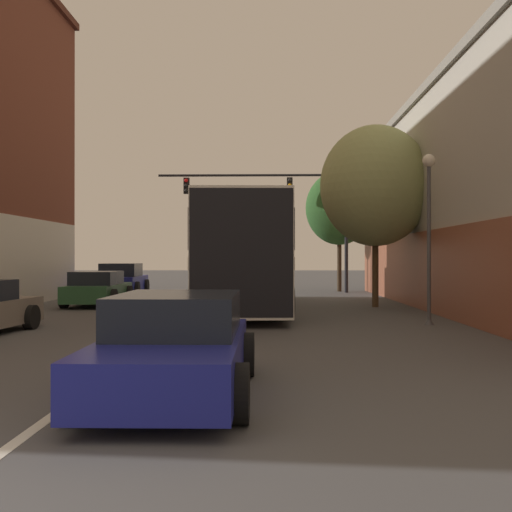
{
  "coord_description": "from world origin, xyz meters",
  "views": [
    {
      "loc": [
        2.36,
        -3.4,
        1.72
      ],
      "look_at": [
        1.96,
        15.08,
        1.78
      ],
      "focal_mm": 42.0,
      "sensor_mm": 36.0,
      "label": 1
    }
  ],
  "objects": [
    {
      "name": "bus",
      "position": [
        1.45,
        17.08,
        1.95
      ],
      "size": [
        3.26,
        12.5,
        3.47
      ],
      "rotation": [
        0.0,
        0.0,
        1.61
      ],
      "color": "silver",
      "rests_on": "ground_plane"
    },
    {
      "name": "lane_center_line",
      "position": [
        0.0,
        15.23,
        0.0
      ],
      "size": [
        0.14,
        42.45,
        0.01
      ],
      "color": "silver",
      "rests_on": "ground_plane"
    },
    {
      "name": "street_tree_near",
      "position": [
        6.11,
        17.74,
        4.27
      ],
      "size": [
        3.88,
        3.49,
        6.41
      ],
      "color": "#4C3823",
      "rests_on": "ground_plane"
    },
    {
      "name": "street_tree_far",
      "position": [
        6.0,
        27.52,
        4.3
      ],
      "size": [
        3.47,
        3.13,
        6.22
      ],
      "color": "#3D2D1E",
      "rests_on": "ground_plane"
    },
    {
      "name": "street_lamp",
      "position": [
        6.49,
        12.1,
        2.65
      ],
      "size": [
        0.33,
        0.33,
        4.41
      ],
      "color": "#47474C",
      "rests_on": "ground_plane"
    },
    {
      "name": "hatchback_foreground",
      "position": [
        1.19,
        4.11,
        0.61
      ],
      "size": [
        1.95,
        4.07,
        1.26
      ],
      "rotation": [
        0.0,
        0.0,
        1.58
      ],
      "color": "navy",
      "rests_on": "ground_plane"
    },
    {
      "name": "traffic_signal_gantry",
      "position": [
        3.28,
        26.44,
        4.54
      ],
      "size": [
        9.49,
        0.36,
        6.16
      ],
      "color": "black",
      "rests_on": "ground_plane"
    },
    {
      "name": "parked_car_left_near",
      "position": [
        -4.46,
        24.22,
        0.7
      ],
      "size": [
        2.17,
        4.34,
        1.48
      ],
      "rotation": [
        0.0,
        0.0,
        1.62
      ],
      "color": "navy",
      "rests_on": "ground_plane"
    },
    {
      "name": "parked_car_left_far",
      "position": [
        -3.85,
        18.19,
        0.6
      ],
      "size": [
        1.97,
        4.09,
        1.24
      ],
      "rotation": [
        0.0,
        0.0,
        1.59
      ],
      "color": "#285633",
      "rests_on": "ground_plane"
    }
  ]
}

